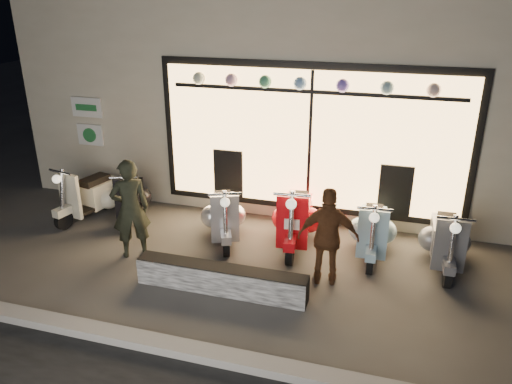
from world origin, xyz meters
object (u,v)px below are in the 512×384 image
at_px(scooter_silver, 224,214).
at_px(graffiti_barrier, 221,279).
at_px(scooter_red, 296,217).
at_px(woman, 328,237).
at_px(man, 130,209).

bearing_deg(scooter_silver, graffiti_barrier, -94.01).
bearing_deg(scooter_red, scooter_silver, -178.85).
bearing_deg(scooter_red, woman, -64.45).
distance_m(scooter_silver, man, 1.61).
bearing_deg(scooter_red, graffiti_barrier, -116.35).
relative_size(scooter_silver, man, 0.87).
distance_m(graffiti_barrier, scooter_silver, 1.76).
relative_size(graffiti_barrier, scooter_silver, 1.76).
relative_size(man, woman, 1.10).
distance_m(man, woman, 3.09).
xyz_separation_m(graffiti_barrier, scooter_red, (0.68, 1.81, 0.25)).
height_order(graffiti_barrier, man, man).
relative_size(scooter_silver, scooter_red, 0.90).
xyz_separation_m(graffiti_barrier, man, (-1.71, 0.60, 0.61)).
bearing_deg(man, woman, 144.94).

